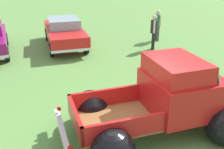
{
  "coord_description": "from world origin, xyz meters",
  "views": [
    {
      "loc": [
        -3.75,
        -4.24,
        3.98
      ],
      "look_at": [
        0.0,
        1.95,
        0.88
      ],
      "focal_mm": 41.54,
      "sensor_mm": 36.0,
      "label": 1
    }
  ],
  "objects_px": {
    "show_car_1": "(64,31)",
    "spectator_1": "(158,23)",
    "vintage_pickup_truck": "(167,103)",
    "spectator_0": "(154,30)"
  },
  "relations": [
    {
      "from": "show_car_1",
      "to": "spectator_1",
      "type": "xyz_separation_m",
      "value": [
        4.78,
        -1.67,
        0.19
      ]
    },
    {
      "from": "vintage_pickup_truck",
      "to": "spectator_1",
      "type": "relative_size",
      "value": 2.9
    },
    {
      "from": "vintage_pickup_truck",
      "to": "spectator_1",
      "type": "bearing_deg",
      "value": 63.93
    },
    {
      "from": "spectator_1",
      "to": "show_car_1",
      "type": "bearing_deg",
      "value": 160.46
    },
    {
      "from": "spectator_0",
      "to": "spectator_1",
      "type": "relative_size",
      "value": 1.01
    },
    {
      "from": "show_car_1",
      "to": "spectator_1",
      "type": "distance_m",
      "value": 5.07
    },
    {
      "from": "vintage_pickup_truck",
      "to": "spectator_0",
      "type": "relative_size",
      "value": 2.86
    },
    {
      "from": "show_car_1",
      "to": "spectator_0",
      "type": "relative_size",
      "value": 2.81
    },
    {
      "from": "vintage_pickup_truck",
      "to": "show_car_1",
      "type": "bearing_deg",
      "value": 98.76
    },
    {
      "from": "spectator_1",
      "to": "vintage_pickup_truck",
      "type": "bearing_deg",
      "value": -129.12
    }
  ]
}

